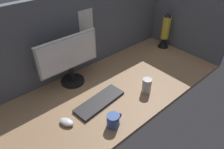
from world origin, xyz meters
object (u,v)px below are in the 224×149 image
(mouse, at_px, (67,122))
(mug_steel, at_px, (147,86))
(keyboard, at_px, (100,102))
(monitor, at_px, (69,58))
(mug_ceramic_blue, at_px, (113,120))
(lava_lamp, at_px, (165,33))

(mouse, bearing_deg, mug_steel, -35.29)
(keyboard, xyz_separation_m, mug_steel, (0.33, -0.13, 0.05))
(monitor, distance_m, mug_steel, 0.59)
(monitor, height_order, mug_steel, monitor)
(monitor, distance_m, mug_ceramic_blue, 0.57)
(mug_steel, relative_size, lava_lamp, 0.32)
(monitor, relative_size, mug_steel, 4.22)
(keyboard, xyz_separation_m, lava_lamp, (0.98, 0.21, 0.14))
(mug_steel, height_order, lava_lamp, lava_lamp)
(mug_ceramic_blue, height_order, mug_steel, mug_steel)
(mug_ceramic_blue, bearing_deg, lava_lamp, 22.04)
(mouse, bearing_deg, lava_lamp, -13.70)
(mug_ceramic_blue, distance_m, lava_lamp, 1.13)
(keyboard, distance_m, mug_ceramic_blue, 0.22)
(mug_ceramic_blue, distance_m, mug_steel, 0.40)
(monitor, relative_size, keyboard, 1.29)
(mug_steel, bearing_deg, lava_lamp, 27.88)
(mouse, distance_m, mug_steel, 0.61)
(keyboard, bearing_deg, lava_lamp, 6.24)
(mug_ceramic_blue, bearing_deg, mug_steel, 11.12)
(keyboard, bearing_deg, mouse, 176.94)
(lava_lamp, bearing_deg, mug_steel, -152.12)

